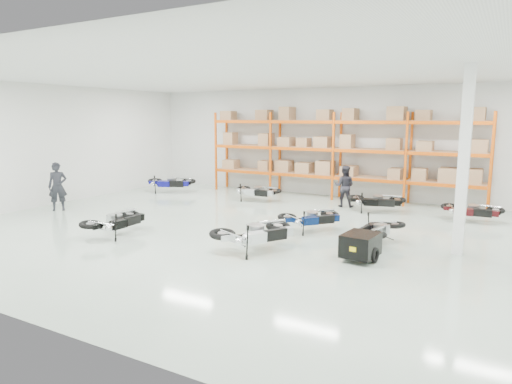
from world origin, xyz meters
The scene contains 14 objects.
room centered at (0.00, 0.00, 2.25)m, with size 18.00×18.00×18.00m.
pallet_rack centered at (0.00, 6.45, 2.26)m, with size 11.28×0.98×3.62m.
structural_column centered at (5.20, 0.50, 2.25)m, with size 0.25×0.25×4.50m, color white.
moto_blue_centre centered at (1.23, 0.86, 0.50)m, with size 0.73×1.65×1.01m, color #071A4D, non-canonical shape.
moto_silver_left centered at (0.80, -1.71, 0.59)m, with size 0.86×1.93×1.18m, color silver, non-canonical shape.
moto_black_far_left centered at (-3.35, -2.29, 0.53)m, with size 0.78×1.75×1.07m, color black, non-canonical shape.
moto_touring_right centered at (3.29, 0.41, 0.50)m, with size 0.73×1.64×1.00m, color black, non-canonical shape.
trailer centered at (3.29, -1.19, 0.37)m, with size 0.80×1.53×0.63m.
moto_back_a centered at (-6.90, 4.29, 0.57)m, with size 0.83×1.87×1.14m, color navy, non-canonical shape.
moto_back_b centered at (-2.54, 4.33, 0.51)m, with size 0.74×1.66×1.01m, color silver, non-canonical shape.
moto_back_c centered at (2.17, 4.50, 0.52)m, with size 0.76×1.71×1.05m, color black, non-canonical shape.
moto_back_d centered at (5.22, 4.42, 0.49)m, with size 0.72×1.61×0.98m, color #3B0B0F, non-canonical shape.
person_left centered at (-7.80, -0.75, 0.86)m, with size 0.63×0.41×1.73m, color black.
person_back centered at (0.88, 4.88, 0.77)m, with size 0.75×0.58×1.54m, color black.
Camera 1 is at (6.15, -11.26, 3.29)m, focal length 32.00 mm.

